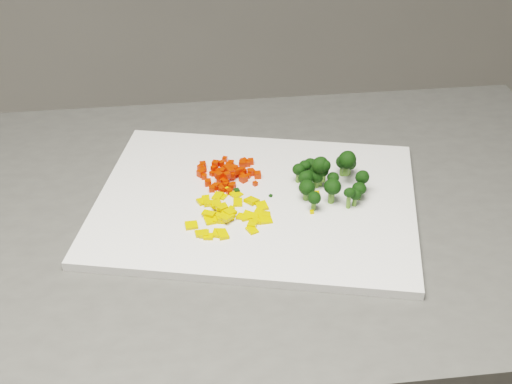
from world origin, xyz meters
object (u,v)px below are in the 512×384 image
object	(u,v)px
carrot_pile	(227,167)
broccoli_pile	(332,173)
cutting_board	(256,202)
pepper_pile	(226,212)

from	to	relation	value
carrot_pile	broccoli_pile	xyz separation A→B (m)	(0.13, -0.08, 0.01)
cutting_board	pepper_pile	bearing A→B (deg)	-148.39
pepper_pile	broccoli_pile	size ratio (longest dim) A/B	0.97
cutting_board	broccoli_pile	size ratio (longest dim) A/B	3.75
cutting_board	carrot_pile	bearing A→B (deg)	108.87
pepper_pile	broccoli_pile	bearing A→B (deg)	7.86
cutting_board	carrot_pile	xyz separation A→B (m)	(-0.02, 0.07, 0.02)
pepper_pile	carrot_pile	bearing A→B (deg)	74.73
cutting_board	carrot_pile	world-z (taller)	carrot_pile
carrot_pile	pepper_pile	size ratio (longest dim) A/B	0.86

